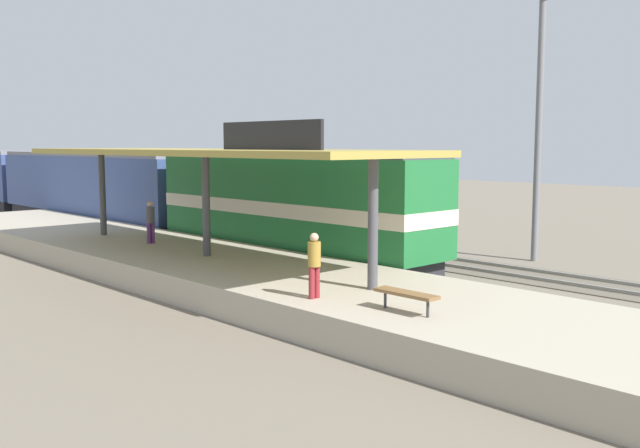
{
  "coord_description": "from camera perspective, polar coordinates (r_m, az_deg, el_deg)",
  "views": [
    {
      "loc": [
        -18.6,
        -20.71,
        4.87
      ],
      "look_at": [
        -1.38,
        -2.49,
        2.0
      ],
      "focal_mm": 39.14,
      "sensor_mm": 36.0,
      "label": 1
    }
  ],
  "objects": [
    {
      "name": "freight_car",
      "position": [
        38.15,
        -5.79,
        2.14
      ],
      "size": [
        2.8,
        12.0,
        3.54
      ],
      "color": "#28282D",
      "rests_on": "track_far"
    },
    {
      "name": "track_far",
      "position": [
        31.47,
        4.81,
        -2.34
      ],
      "size": [
        3.2,
        110.0,
        0.16
      ],
      "color": "#5F5649",
      "rests_on": "ground"
    },
    {
      "name": "platform_bench",
      "position": [
        16.69,
        7.05,
        -5.71
      ],
      "size": [
        0.44,
        1.7,
        0.5
      ],
      "color": "#333338",
      "rests_on": "platform"
    },
    {
      "name": "track_near",
      "position": [
        28.25,
        -1.44,
        -3.33
      ],
      "size": [
        3.2,
        110.0,
        0.16
      ],
      "color": "#5F5649",
      "rests_on": "ground"
    },
    {
      "name": "station_canopy",
      "position": [
        24.92,
        -9.25,
        5.67
      ],
      "size": [
        5.2,
        18.0,
        4.7
      ],
      "color": "#47474C",
      "rests_on": "platform"
    },
    {
      "name": "light_mast",
      "position": [
        30.49,
        17.63,
        12.88
      ],
      "size": [
        1.1,
        1.1,
        11.7
      ],
      "color": "slate",
      "rests_on": "ground"
    },
    {
      "name": "ground_plane",
      "position": [
        29.61,
        1.45,
        -2.94
      ],
      "size": [
        120.0,
        120.0,
        0.0
      ],
      "primitive_type": "plane",
      "color": "#706656"
    },
    {
      "name": "person_walking",
      "position": [
        17.97,
        -0.48,
        -3.12
      ],
      "size": [
        0.34,
        0.34,
        1.71
      ],
      "color": "maroon",
      "rests_on": "platform"
    },
    {
      "name": "person_waiting",
      "position": [
        28.77,
        -13.69,
        0.33
      ],
      "size": [
        0.34,
        0.34,
        1.71
      ],
      "color": "#663375",
      "rests_on": "platform"
    },
    {
      "name": "platform",
      "position": [
        25.38,
        -9.2,
        -3.58
      ],
      "size": [
        6.0,
        44.0,
        0.9
      ],
      "primitive_type": "cube",
      "color": "#A89E89",
      "rests_on": "ground"
    },
    {
      "name": "locomotive",
      "position": [
        28.47,
        -2.41,
        1.57
      ],
      "size": [
        2.93,
        14.43,
        4.44
      ],
      "color": "#28282D",
      "rests_on": "track_near"
    },
    {
      "name": "passenger_carriage_front",
      "position": [
        43.66,
        -18.11,
        2.85
      ],
      "size": [
        2.9,
        20.0,
        4.24
      ],
      "color": "#28282D",
      "rests_on": "track_near"
    }
  ]
}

